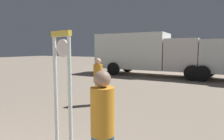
% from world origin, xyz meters
% --- Properties ---
extents(standing_clock, '(0.50, 0.17, 2.16)m').
position_xyz_m(standing_clock, '(0.46, 2.75, 1.30)').
color(standing_clock, white).
rests_on(standing_clock, ground_plane).
extents(person_near_clock, '(0.30, 0.30, 1.57)m').
position_xyz_m(person_near_clock, '(1.75, 2.01, 0.88)').
color(person_near_clock, teal).
rests_on(person_near_clock, ground_plane).
extents(person_distant, '(0.30, 0.30, 1.54)m').
position_xyz_m(person_distant, '(-0.42, 5.41, 0.86)').
color(person_distant, '#4F8D50').
rests_on(person_distant, ground_plane).
extents(box_truck_near, '(7.26, 2.76, 2.91)m').
position_xyz_m(box_truck_near, '(-1.67, 13.54, 1.60)').
color(box_truck_near, white).
rests_on(box_truck_near, ground_plane).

